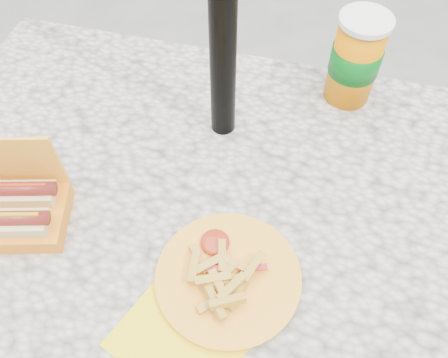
# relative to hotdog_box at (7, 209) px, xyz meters

# --- Properties ---
(ground) EXTENTS (60.00, 60.00, 0.00)m
(ground) POSITION_rel_hotdog_box_xyz_m (0.32, 0.16, -0.79)
(ground) COLOR slate
(picnic_table) EXTENTS (1.20, 0.80, 0.75)m
(picnic_table) POSITION_rel_hotdog_box_xyz_m (0.32, 0.16, -0.15)
(picnic_table) COLOR beige
(picnic_table) RESTS_ON ground
(hotdog_box) EXTENTS (0.23, 0.18, 0.17)m
(hotdog_box) POSITION_rel_hotdog_box_xyz_m (0.00, 0.00, 0.00)
(hotdog_box) COLOR #FFA628
(hotdog_box) RESTS_ON picnic_table
(fries_plate) EXTENTS (0.29, 0.35, 0.05)m
(fries_plate) POSITION_rel_hotdog_box_xyz_m (0.41, -0.03, -0.02)
(fries_plate) COLOR yellow
(fries_plate) RESTS_ON picnic_table
(soda_cup) EXTENTS (0.11, 0.11, 0.20)m
(soda_cup) POSITION_rel_hotdog_box_xyz_m (0.56, 0.48, 0.06)
(soda_cup) COLOR orange
(soda_cup) RESTS_ON picnic_table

